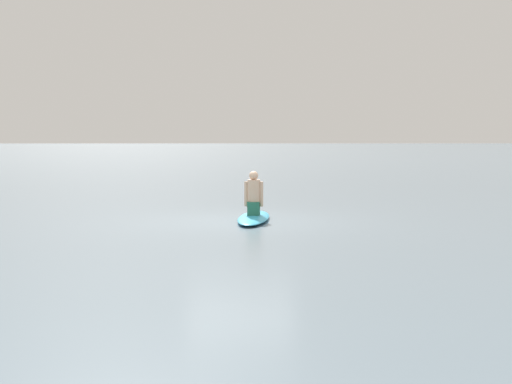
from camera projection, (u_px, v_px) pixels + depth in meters
name	position (u px, v px, depth m)	size (l,w,h in m)	color
ground_plane	(241.00, 222.00, 16.15)	(400.00, 400.00, 0.00)	slate
surfboard	(254.00, 218.00, 16.36)	(2.96, 0.71, 0.13)	#339EC6
person_paddler	(254.00, 195.00, 16.32)	(0.46, 0.37, 1.04)	#26664C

